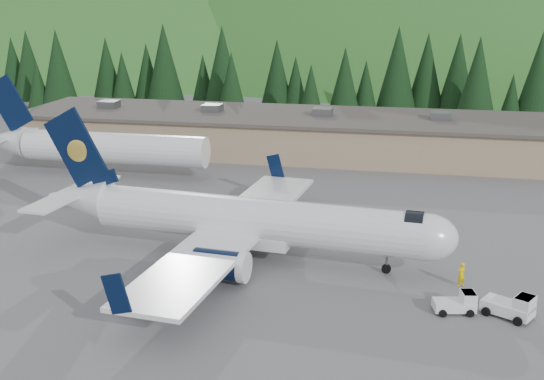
{
  "coord_description": "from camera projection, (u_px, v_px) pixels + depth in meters",
  "views": [
    {
      "loc": [
        11.77,
        -49.66,
        20.43
      ],
      "look_at": [
        0.0,
        6.0,
        4.0
      ],
      "focal_mm": 45.0,
      "sensor_mm": 36.0,
      "label": 1
    }
  ],
  "objects": [
    {
      "name": "terminal_building",
      "position": [
        285.0,
        133.0,
        90.67
      ],
      "size": [
        71.0,
        17.0,
        6.1
      ],
      "color": "#947F5B",
      "rests_on": "ground"
    },
    {
      "name": "baggage_tug_b",
      "position": [
        512.0,
        307.0,
        44.45
      ],
      "size": [
        3.56,
        3.02,
        1.7
      ],
      "rotation": [
        0.0,
        0.0,
        -0.51
      ],
      "color": "white",
      "rests_on": "ground"
    },
    {
      "name": "airliner",
      "position": [
        244.0,
        221.0,
        54.13
      ],
      "size": [
        34.58,
        32.48,
        11.47
      ],
      "rotation": [
        0.0,
        0.0,
        -0.09
      ],
      "color": "white",
      "rests_on": "ground"
    },
    {
      "name": "ground",
      "position": [
        257.0,
        258.0,
        54.69
      ],
      "size": [
        600.0,
        600.0,
        0.0
      ],
      "primitive_type": "plane",
      "color": "#5B5B5F"
    },
    {
      "name": "ramp_worker",
      "position": [
        461.0,
        275.0,
        49.12
      ],
      "size": [
        0.81,
        0.77,
        1.87
      ],
      "primitive_type": "imported",
      "rotation": [
        0.0,
        0.0,
        3.81
      ],
      "color": "#FFD203",
      "rests_on": "ground"
    },
    {
      "name": "hills",
      "position": [
        516.0,
        273.0,
        261.99
      ],
      "size": [
        614.0,
        330.0,
        300.0
      ],
      "color": "#214E1A",
      "rests_on": "ground"
    },
    {
      "name": "tree_line",
      "position": [
        303.0,
        73.0,
        112.45
      ],
      "size": [
        113.25,
        17.31,
        14.41
      ],
      "color": "black",
      "rests_on": "ground"
    },
    {
      "name": "second_airliner",
      "position": [
        91.0,
        146.0,
        79.4
      ],
      "size": [
        27.5,
        11.0,
        10.05
      ],
      "color": "white",
      "rests_on": "ground"
    },
    {
      "name": "baggage_tug_a",
      "position": [
        458.0,
        303.0,
        45.24
      ],
      "size": [
        2.93,
        2.09,
        1.44
      ],
      "rotation": [
        0.0,
        0.0,
        0.21
      ],
      "color": "white",
      "rests_on": "ground"
    }
  ]
}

